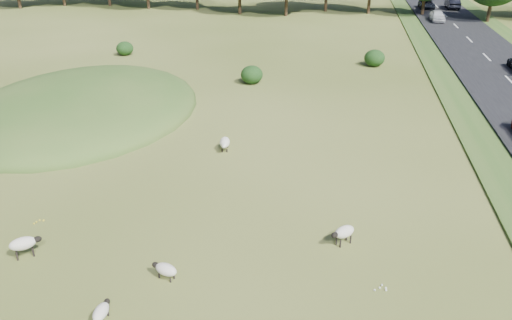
{
  "coord_description": "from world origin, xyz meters",
  "views": [
    {
      "loc": [
        5.95,
        -19.07,
        12.32
      ],
      "look_at": [
        2.0,
        4.0,
        1.0
      ],
      "focal_mm": 35.0,
      "sensor_mm": 36.0,
      "label": 1
    }
  ],
  "objects_px": {
    "sheep_3": "(225,143)",
    "car_2": "(453,3)",
    "car_0": "(437,16)",
    "car_6": "(427,4)",
    "sheep_0": "(165,269)",
    "sheep_1": "(101,311)",
    "sheep_4": "(24,244)",
    "sheep_2": "(344,232)"
  },
  "relations": [
    {
      "from": "sheep_0",
      "to": "sheep_4",
      "type": "xyz_separation_m",
      "value": [
        -6.02,
        0.34,
        0.22
      ]
    },
    {
      "from": "sheep_0",
      "to": "car_2",
      "type": "relative_size",
      "value": 0.25
    },
    {
      "from": "sheep_0",
      "to": "car_6",
      "type": "relative_size",
      "value": 0.26
    },
    {
      "from": "sheep_3",
      "to": "sheep_4",
      "type": "distance_m",
      "value": 12.73
    },
    {
      "from": "car_6",
      "to": "sheep_1",
      "type": "bearing_deg",
      "value": -105.87
    },
    {
      "from": "sheep_3",
      "to": "car_2",
      "type": "height_order",
      "value": "car_2"
    },
    {
      "from": "sheep_1",
      "to": "car_6",
      "type": "xyz_separation_m",
      "value": [
        19.49,
        68.56,
        0.5
      ]
    },
    {
      "from": "sheep_1",
      "to": "car_2",
      "type": "xyz_separation_m",
      "value": [
        23.29,
        69.25,
        0.64
      ]
    },
    {
      "from": "sheep_0",
      "to": "sheep_2",
      "type": "distance_m",
      "value": 7.41
    },
    {
      "from": "sheep_1",
      "to": "sheep_2",
      "type": "xyz_separation_m",
      "value": [
        8.01,
        5.85,
        0.22
      ]
    },
    {
      "from": "sheep_1",
      "to": "sheep_2",
      "type": "height_order",
      "value": "sheep_2"
    },
    {
      "from": "sheep_0",
      "to": "sheep_1",
      "type": "relative_size",
      "value": 1.13
    },
    {
      "from": "sheep_4",
      "to": "car_6",
      "type": "height_order",
      "value": "car_6"
    },
    {
      "from": "sheep_3",
      "to": "car_0",
      "type": "relative_size",
      "value": 0.34
    },
    {
      "from": "car_2",
      "to": "sheep_4",
      "type": "bearing_deg",
      "value": 67.22
    },
    {
      "from": "car_6",
      "to": "sheep_2",
      "type": "bearing_deg",
      "value": -100.38
    },
    {
      "from": "sheep_2",
      "to": "car_2",
      "type": "height_order",
      "value": "car_2"
    },
    {
      "from": "sheep_1",
      "to": "sheep_4",
      "type": "height_order",
      "value": "sheep_4"
    },
    {
      "from": "sheep_4",
      "to": "car_0",
      "type": "xyz_separation_m",
      "value": [
        24.1,
        55.37,
        0.32
      ]
    },
    {
      "from": "car_0",
      "to": "sheep_0",
      "type": "bearing_deg",
      "value": -107.98
    },
    {
      "from": "sheep_0",
      "to": "sheep_2",
      "type": "relative_size",
      "value": 1.04
    },
    {
      "from": "sheep_1",
      "to": "sheep_0",
      "type": "bearing_deg",
      "value": -29.77
    },
    {
      "from": "sheep_2",
      "to": "sheep_4",
      "type": "height_order",
      "value": "sheep_4"
    },
    {
      "from": "sheep_0",
      "to": "sheep_1",
      "type": "xyz_separation_m",
      "value": [
        -1.4,
        -2.49,
        -0.03
      ]
    },
    {
      "from": "sheep_0",
      "to": "car_6",
      "type": "height_order",
      "value": "car_6"
    },
    {
      "from": "sheep_3",
      "to": "car_0",
      "type": "bearing_deg",
      "value": 148.72
    },
    {
      "from": "sheep_2",
      "to": "sheep_0",
      "type": "bearing_deg",
      "value": -16.17
    },
    {
      "from": "sheep_2",
      "to": "sheep_4",
      "type": "distance_m",
      "value": 12.97
    },
    {
      "from": "sheep_3",
      "to": "sheep_4",
      "type": "relative_size",
      "value": 1.12
    },
    {
      "from": "sheep_2",
      "to": "car_6",
      "type": "height_order",
      "value": "car_6"
    },
    {
      "from": "sheep_1",
      "to": "sheep_3",
      "type": "distance_m",
      "value": 14.29
    },
    {
      "from": "car_2",
      "to": "sheep_0",
      "type": "bearing_deg",
      "value": 71.85
    },
    {
      "from": "sheep_4",
      "to": "sheep_3",
      "type": "bearing_deg",
      "value": 27.38
    },
    {
      "from": "car_0",
      "to": "car_6",
      "type": "xyz_separation_m",
      "value": [
        0.0,
        10.37,
        -0.07
      ]
    },
    {
      "from": "sheep_3",
      "to": "car_2",
      "type": "bearing_deg",
      "value": 149.47
    },
    {
      "from": "car_0",
      "to": "car_6",
      "type": "height_order",
      "value": "car_0"
    },
    {
      "from": "sheep_2",
      "to": "sheep_3",
      "type": "relative_size",
      "value": 0.81
    },
    {
      "from": "sheep_0",
      "to": "car_0",
      "type": "distance_m",
      "value": 58.58
    },
    {
      "from": "car_0",
      "to": "car_6",
      "type": "bearing_deg",
      "value": 90.0
    },
    {
      "from": "sheep_2",
      "to": "car_2",
      "type": "relative_size",
      "value": 0.24
    },
    {
      "from": "sheep_1",
      "to": "sheep_4",
      "type": "relative_size",
      "value": 0.84
    },
    {
      "from": "sheep_1",
      "to": "car_6",
      "type": "relative_size",
      "value": 0.23
    }
  ]
}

